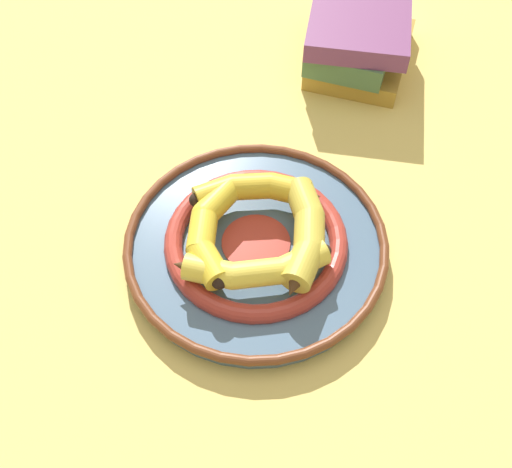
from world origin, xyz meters
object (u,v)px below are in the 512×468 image
object	(u,v)px
decorative_bowl	(256,244)
banana_a	(210,230)
banana_c	(305,235)
banana_b	(254,269)
banana_d	(255,190)
book_stack	(359,37)

from	to	relation	value
decorative_bowl	banana_a	distance (m)	0.07
banana_a	banana_c	bearing A→B (deg)	88.69
banana_b	banana_d	size ratio (longest dim) A/B	1.11
banana_a	banana_c	distance (m)	0.12
banana_b	banana_c	xyz separation A→B (m)	(0.06, 0.05, 0.00)
banana_a	book_stack	world-z (taller)	book_stack
banana_d	banana_b	bearing A→B (deg)	85.73
decorative_bowl	book_stack	xyz separation A→B (m)	(0.15, 0.40, 0.03)
banana_a	decorative_bowl	bearing A→B (deg)	96.84
decorative_bowl	banana_b	distance (m)	0.07
banana_a	banana_d	world-z (taller)	same
decorative_bowl	banana_d	world-z (taller)	banana_d
banana_a	banana_b	bearing A→B (deg)	47.33
banana_b	banana_a	bearing A→B (deg)	126.42
banana_d	book_stack	world-z (taller)	book_stack
decorative_bowl	book_stack	size ratio (longest dim) A/B	1.47
decorative_bowl	book_stack	world-z (taller)	book_stack
banana_a	banana_c	xyz separation A→B (m)	(0.12, -0.00, 0.00)
book_stack	banana_b	bearing A→B (deg)	178.99
book_stack	banana_d	bearing A→B (deg)	172.40
decorative_bowl	banana_d	bearing A→B (deg)	94.19
banana_a	banana_c	world-z (taller)	banana_c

